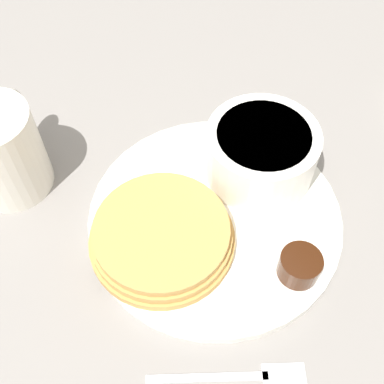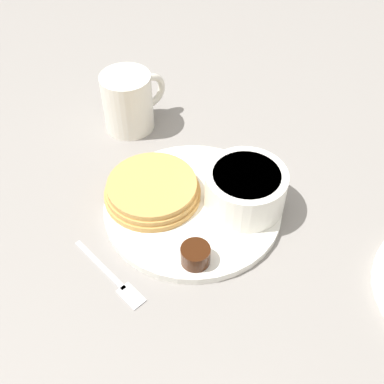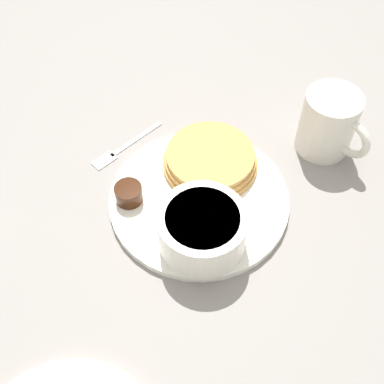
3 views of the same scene
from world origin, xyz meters
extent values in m
plane|color=gray|center=(0.00, 0.00, 0.00)|extent=(4.00, 4.00, 0.00)
cylinder|color=white|center=(0.00, 0.00, 0.01)|extent=(0.26, 0.26, 0.01)
cylinder|color=tan|center=(-0.06, 0.01, 0.02)|extent=(0.14, 0.14, 0.01)
cylinder|color=tan|center=(-0.06, 0.01, 0.03)|extent=(0.14, 0.14, 0.01)
cylinder|color=tan|center=(-0.06, 0.01, 0.03)|extent=(0.13, 0.13, 0.01)
cylinder|color=white|center=(0.07, 0.01, 0.04)|extent=(0.12, 0.12, 0.06)
cylinder|color=white|center=(0.07, 0.01, 0.07)|extent=(0.09, 0.09, 0.01)
cylinder|color=#38190A|center=(0.02, -0.10, 0.02)|extent=(0.04, 0.04, 0.03)
cylinder|color=white|center=(0.10, 0.00, 0.02)|extent=(0.05, 0.05, 0.02)
sphere|color=white|center=(0.10, 0.00, 0.04)|extent=(0.03, 0.03, 0.03)
cylinder|color=silver|center=(-0.14, 0.18, 0.05)|extent=(0.08, 0.08, 0.10)
torus|color=silver|center=(-0.11, 0.21, 0.05)|extent=(0.05, 0.06, 0.06)
cube|color=silver|center=(-0.11, -0.12, 0.00)|extent=(0.09, 0.07, 0.00)
cube|color=silver|center=(-0.05, -0.16, 0.00)|extent=(0.04, 0.04, 0.00)
camera|label=1|loc=(-0.18, -0.19, 0.43)|focal=45.00mm
camera|label=2|loc=(0.07, -0.46, 0.53)|focal=45.00mm
camera|label=3|loc=(0.40, 0.05, 0.57)|focal=45.00mm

